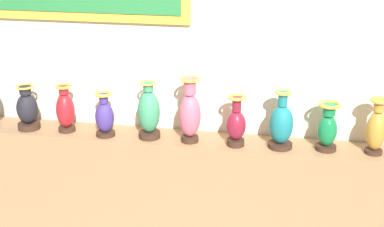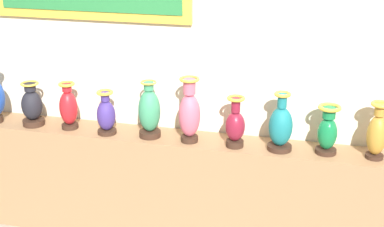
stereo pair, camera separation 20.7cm
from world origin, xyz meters
TOP-DOWN VIEW (x-y plane):
  - display_shelf at (0.00, 0.00)m, footprint 3.16×0.30m
  - back_wall at (-0.02, 0.21)m, footprint 5.20×0.14m
  - vase_onyx at (-1.17, -0.03)m, footprint 0.15×0.15m
  - vase_crimson at (-0.89, -0.03)m, footprint 0.13×0.13m
  - vase_indigo at (-0.59, -0.05)m, footprint 0.13×0.13m
  - vase_jade at (-0.29, -0.03)m, footprint 0.15×0.15m
  - vase_rose at (-0.01, -0.04)m, footprint 0.14×0.14m
  - vase_burgundy at (0.30, -0.05)m, footprint 0.13×0.13m
  - vase_teal at (0.59, -0.03)m, footprint 0.16×0.16m
  - vase_emerald at (0.88, -0.01)m, footprint 0.14×0.14m
  - vase_ochre at (1.18, -0.01)m, footprint 0.13×0.13m

SIDE VIEW (x-z plane):
  - display_shelf at x=0.00m, z-range 0.00..0.81m
  - vase_indigo at x=-0.59m, z-range 0.79..1.10m
  - vase_onyx at x=-1.17m, z-range 0.79..1.11m
  - vase_burgundy at x=0.30m, z-range 0.78..1.13m
  - vase_emerald at x=0.88m, z-range 0.80..1.12m
  - vase_crimson at x=-0.89m, z-range 0.79..1.13m
  - vase_teal at x=0.59m, z-range 0.77..1.16m
  - vase_ochre at x=1.18m, z-range 0.79..1.16m
  - vase_jade at x=-0.29m, z-range 0.79..1.18m
  - vase_rose at x=-0.01m, z-range 0.79..1.23m
  - back_wall at x=-0.02m, z-range 0.01..2.97m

